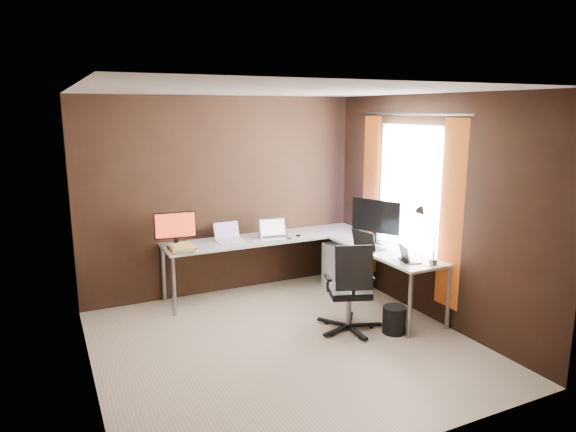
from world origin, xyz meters
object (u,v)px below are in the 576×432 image
object	(u,v)px
monitor_right	(376,218)
book_stack	(182,248)
laptop_black_big	(367,245)
laptop_white	(228,237)
laptop_black_small	(408,258)
drawer_pedestal	(345,267)
desk_lamp	(426,228)
wastebasket	(394,320)
laptop_silver	(274,234)
monitor_left	(175,228)
office_chair	(349,305)

from	to	relation	value
monitor_right	book_stack	xyz separation A→B (m)	(-2.24, 0.62, -0.26)
book_stack	laptop_black_big	bearing A→B (deg)	-22.73
laptop_white	book_stack	distance (m)	0.70
laptop_black_small	laptop_white	bearing A→B (deg)	58.88
monitor_right	drawer_pedestal	bearing A→B (deg)	-9.26
laptop_white	desk_lamp	world-z (taller)	desk_lamp
laptop_black_big	laptop_black_small	distance (m)	0.61
laptop_black_small	wastebasket	world-z (taller)	laptop_black_small
laptop_silver	wastebasket	bearing A→B (deg)	-62.46
drawer_pedestal	wastebasket	size ratio (longest dim) A/B	2.09
monitor_left	book_stack	world-z (taller)	monitor_left
laptop_silver	laptop_black_big	xyz separation A→B (m)	(0.77, -0.94, -0.00)
laptop_white	book_stack	size ratio (longest dim) A/B	1.17
laptop_black_small	drawer_pedestal	bearing A→B (deg)	17.57
laptop_silver	laptop_black_small	distance (m)	1.78
drawer_pedestal	laptop_black_small	xyz separation A→B (m)	(-0.02, -1.28, 0.47)
drawer_pedestal	book_stack	bearing A→B (deg)	175.93
laptop_white	laptop_black_small	xyz separation A→B (m)	(1.44, -1.69, -0.01)
book_stack	office_chair	bearing A→B (deg)	-41.53
desk_lamp	laptop_white	bearing A→B (deg)	105.07
laptop_silver	office_chair	bearing A→B (deg)	-73.84
desk_lamp	laptop_black_small	bearing A→B (deg)	95.72
office_chair	wastebasket	distance (m)	0.50
monitor_right	laptop_black_small	xyz separation A→B (m)	(-0.15, -0.81, -0.26)
laptop_white	book_stack	xyz separation A→B (m)	(-0.65, -0.26, -0.01)
monitor_right	desk_lamp	distance (m)	0.97
laptop_silver	book_stack	size ratio (longest dim) A/B	1.33
drawer_pedestal	laptop_silver	xyz separation A→B (m)	(-0.90, 0.27, 0.48)
laptop_black_big	laptop_black_small	size ratio (longest dim) A/B	1.30
drawer_pedestal	laptop_silver	world-z (taller)	laptop_silver
monitor_left	office_chair	world-z (taller)	monitor_left
laptop_silver	desk_lamp	bearing A→B (deg)	-53.98
monitor_left	monitor_right	xyz separation A→B (m)	(2.25, -0.84, 0.06)
laptop_black_big	desk_lamp	xyz separation A→B (m)	(0.21, -0.76, 0.34)
monitor_left	office_chair	xyz separation A→B (m)	(1.47, -1.51, -0.68)
monitor_right	laptop_white	world-z (taller)	monitor_right
office_chair	wastebasket	xyz separation A→B (m)	(0.40, -0.25, -0.14)
book_stack	office_chair	distance (m)	2.00
book_stack	office_chair	xyz separation A→B (m)	(1.45, -1.29, -0.48)
monitor_right	laptop_silver	world-z (taller)	monitor_right
monitor_left	laptop_silver	xyz separation A→B (m)	(1.22, -0.11, -0.19)
book_stack	wastebasket	bearing A→B (deg)	-39.74
drawer_pedestal	book_stack	distance (m)	2.17
desk_lamp	office_chair	xyz separation A→B (m)	(-0.73, 0.30, -0.83)
drawer_pedestal	laptop_black_small	distance (m)	1.36
monitor_left	monitor_right	distance (m)	2.41
wastebasket	drawer_pedestal	bearing A→B (deg)	79.65
laptop_white	laptop_black_big	size ratio (longest dim) A/B	0.88
book_stack	office_chair	world-z (taller)	office_chair
drawer_pedestal	wastebasket	distance (m)	1.42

